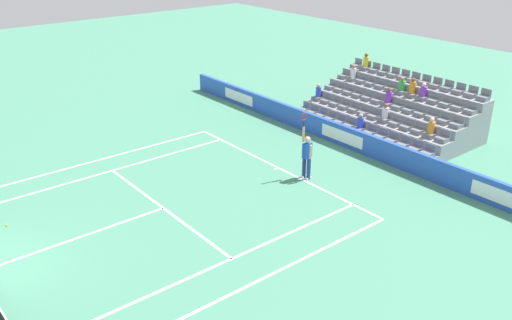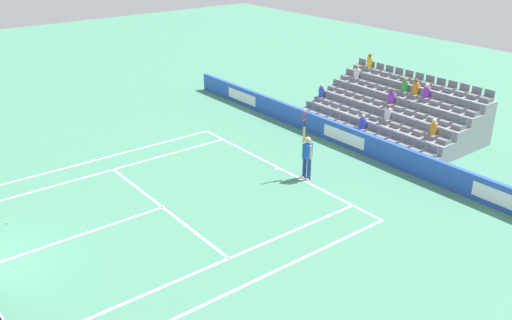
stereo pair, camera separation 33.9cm
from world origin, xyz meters
The scene contains 12 objects.
line_baseline centered at (0.00, -11.89, 0.00)m, with size 10.97×0.10×0.01m, color white.
line_service centered at (0.00, -6.40, 0.00)m, with size 8.23×0.10×0.01m, color white.
line_centre_service centered at (0.00, -3.20, 0.00)m, with size 0.10×6.40×0.01m, color white.
line_singles_sideline_left centered at (4.12, -5.95, 0.00)m, with size 0.10×11.89×0.01m, color white.
line_singles_sideline_right centered at (-4.12, -5.95, 0.00)m, with size 0.10×11.89×0.01m, color white.
line_doubles_sideline_left centered at (5.49, -5.95, 0.00)m, with size 0.10×11.89×0.01m, color white.
line_doubles_sideline_right centered at (-5.49, -5.95, 0.00)m, with size 0.10×11.89×0.01m, color white.
line_centre_mark centered at (0.00, -11.79, 0.00)m, with size 0.10×0.20×0.01m, color white.
sponsor_barrier centered at (0.00, -15.80, 0.49)m, with size 23.10×0.22×0.98m.
tennis_player centered at (-1.42, -12.11, 0.99)m, with size 0.53×0.38×2.85m.
stadium_stand centered at (0.00, -19.36, 0.82)m, with size 8.06×4.75×3.01m.
loose_tennis_ball centered at (2.24, -1.66, 0.03)m, with size 0.07×0.07×0.07m, color #D1E533.
Camera 1 is at (-15.48, 1.87, 9.49)m, focal length 38.40 mm.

